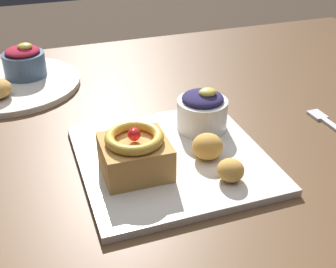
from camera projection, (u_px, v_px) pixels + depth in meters
name	position (u px, v px, depth m)	size (l,w,h in m)	color
dining_table	(180.00, 173.00, 0.81)	(1.43, 1.04, 0.73)	brown
front_plate	(172.00, 159.00, 0.69)	(0.29, 0.29, 0.01)	silver
cake_slice	(135.00, 153.00, 0.64)	(0.10, 0.09, 0.07)	#C68E47
berry_ramekin	(202.00, 111.00, 0.75)	(0.09, 0.09, 0.08)	white
fritter_front	(208.00, 146.00, 0.68)	(0.05, 0.05, 0.04)	gold
fritter_middle	(231.00, 170.00, 0.63)	(0.04, 0.04, 0.03)	gold
back_plate	(11.00, 84.00, 0.94)	(0.29, 0.29, 0.01)	silver
back_ramekin	(24.00, 61.00, 0.95)	(0.09, 0.09, 0.07)	#3D5675
fork	(329.00, 123.00, 0.80)	(0.03, 0.13, 0.00)	silver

